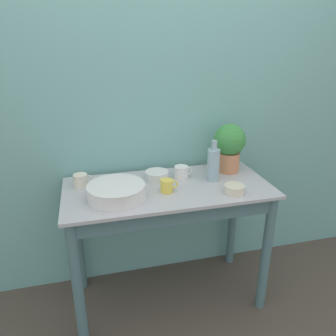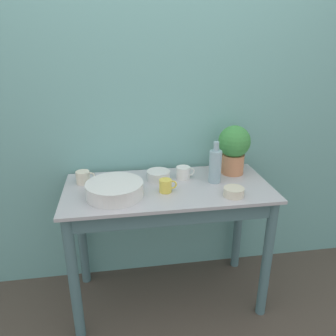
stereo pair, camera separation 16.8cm
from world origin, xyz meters
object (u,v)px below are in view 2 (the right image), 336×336
Objects in this scene: mug_yellow at (166,186)px; bowl_small_enamel_white at (158,175)px; mug_white at (183,173)px; bowl_wash_large at (115,189)px; bowl_small_cream at (234,192)px; bottle_tall at (215,166)px; mug_cream at (83,177)px; potted_plant at (234,147)px.

mug_yellow is 0.71× the size of bowl_small_enamel_white.
mug_white is 1.14× the size of mug_yellow.
bowl_small_cream is (0.66, -0.10, -0.02)m from bowl_wash_large.
bottle_tall is at bearing 16.40° from mug_yellow.
mug_cream is 0.91m from bowl_small_cream.
potted_plant is at bearing 24.21° from mug_yellow.
bowl_wash_large is 2.71× the size of mug_white.
mug_white is at bearing -2.78° from bowl_small_enamel_white.
bottle_tall is at bearing 103.97° from bowl_small_cream.
bowl_small_cream is (0.37, -0.11, -0.01)m from mug_yellow.
mug_yellow is 0.90× the size of mug_cream.
bottle_tall is at bearing 9.70° from bowl_wash_large.
bowl_wash_large reaches higher than bowl_small_cream.
bowl_small_enamel_white is (0.27, 0.20, -0.01)m from bowl_wash_large.
potted_plant is 0.21m from bottle_tall.
bowl_wash_large is 1.25× the size of bottle_tall.
mug_yellow is 0.39m from bowl_small_cream.
bowl_wash_large is 0.34m from bowl_small_enamel_white.
potted_plant reaches higher than bottle_tall.
bowl_small_cream is at bearing -76.03° from bottle_tall.
potted_plant reaches higher than bowl_small_enamel_white.
bowl_wash_large is 0.47m from mug_white.
bottle_tall is 2.23× the size of bowl_small_cream.
potted_plant is at bearing 3.45° from bowl_small_enamel_white.
bowl_wash_large reaches higher than mug_cream.
mug_cream is at bearing -179.00° from potted_plant.
bowl_small_enamel_white is 0.49m from bowl_small_cream.
bottle_tall is at bearing -14.93° from bowl_small_enamel_white.
potted_plant is 0.37m from mug_white.
mug_white reaches higher than bowl_small_cream.
potted_plant is 2.17× the size of bowl_small_enamel_white.
bottle_tall is (-0.16, -0.12, -0.07)m from potted_plant.
mug_yellow is (-0.48, -0.21, -0.14)m from potted_plant.
mug_yellow is at bearing 162.94° from bowl_small_cream.
mug_white is at bearing 128.55° from bowl_small_cream.
bowl_small_enamel_white reaches higher than bowl_small_cream.
mug_yellow is (-0.14, -0.18, -0.00)m from mug_white.
bowl_small_cream is at bearing -51.45° from mug_white.
bottle_tall is 2.17× the size of mug_white.
mug_yellow is at bearing 2.09° from bowl_wash_large.
bowl_small_cream is at bearing -37.35° from bowl_small_enamel_white.
potted_plant reaches higher than bowl_small_cream.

